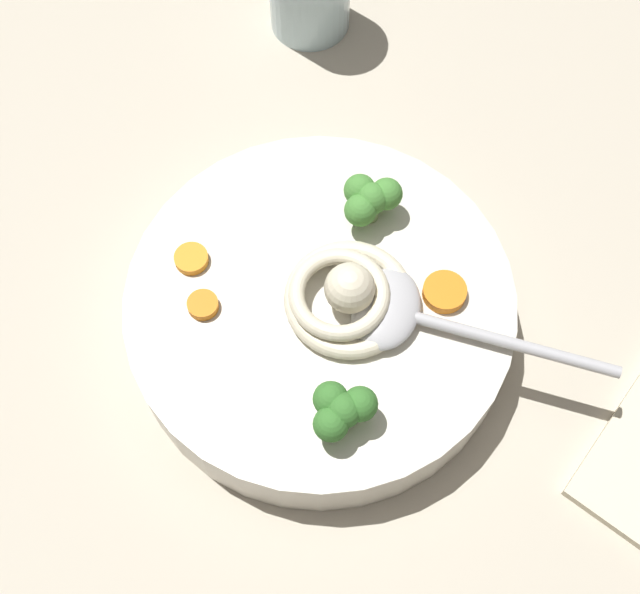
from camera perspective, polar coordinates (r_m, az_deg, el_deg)
table_slab at (r=61.05cm, az=1.42°, el=-6.13°), size 91.73×91.73×3.68cm
soup_bowl at (r=58.56cm, az=-0.00°, el=-0.99°), size 26.09×26.09×4.79cm
noodle_pile at (r=55.24cm, az=1.78°, el=0.13°), size 9.39×9.21×3.78cm
soup_spoon at (r=55.30cm, az=5.92°, el=-1.24°), size 11.05×16.79×1.60cm
broccoli_floret_rear at (r=57.76cm, az=3.33°, el=6.56°), size 4.31×3.71×3.41cm
broccoli_floret_left at (r=51.33cm, az=1.44°, el=-7.51°), size 4.26×3.67×3.37cm
carrot_slice_beside_chili at (r=56.78cm, az=8.29°, el=0.34°), size 2.90×2.90×0.79cm
carrot_slice_beside_noodles at (r=58.07cm, az=-8.57°, el=2.54°), size 2.29×2.29×0.62cm
carrot_slice_front at (r=56.38cm, az=-7.81°, el=-0.52°), size 2.05×2.05×0.66cm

